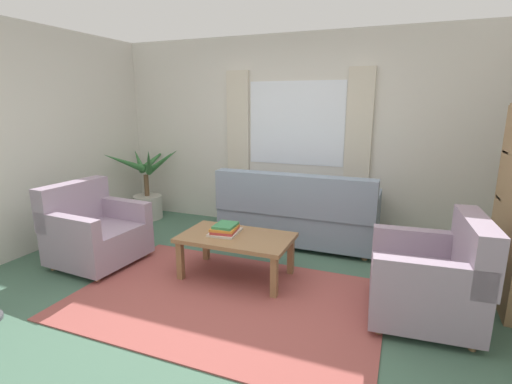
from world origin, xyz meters
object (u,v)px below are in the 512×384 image
at_px(armchair_right, 432,279).
at_px(armchair_left, 94,232).
at_px(coffee_table, 236,241).
at_px(book_stack_on_table, 225,229).
at_px(couch, 298,215).
at_px(potted_plant, 147,189).

bearing_deg(armchair_right, armchair_left, -92.20).
height_order(coffee_table, book_stack_on_table, book_stack_on_table).
height_order(couch, coffee_table, couch).
relative_size(armchair_left, coffee_table, 0.81).
xyz_separation_m(armchair_left, coffee_table, (1.59, 0.24, 0.03)).
distance_m(couch, potted_plant, 2.39).
xyz_separation_m(couch, potted_plant, (-2.38, 0.17, 0.09)).
height_order(couch, potted_plant, potted_plant).
distance_m(couch, armchair_left, 2.36).
relative_size(coffee_table, book_stack_on_table, 3.25).
height_order(armchair_left, coffee_table, armchair_left).
bearing_deg(armchair_left, coffee_table, -77.60).
bearing_deg(coffee_table, potted_plant, 147.52).
distance_m(armchair_left, book_stack_on_table, 1.49).
bearing_deg(armchair_left, armchair_right, -84.14).
distance_m(armchair_right, book_stack_on_table, 1.91).
bearing_deg(coffee_table, armchair_right, -3.89).
bearing_deg(coffee_table, couch, 74.75).
height_order(couch, book_stack_on_table, couch).
bearing_deg(book_stack_on_table, armchair_right, -4.27).
relative_size(book_stack_on_table, potted_plant, 0.27).
relative_size(coffee_table, potted_plant, 0.88).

